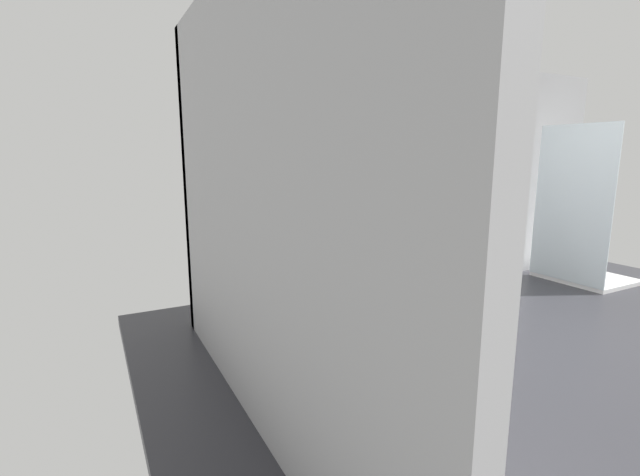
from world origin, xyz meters
The scene contains 11 objects.
ground_plane centered at (0.00, 0.00, -0.05)m, with size 6.70×4.61×0.10m, color #2D2D33.
wall_back centered at (-0.02, 1.64, 1.32)m, with size 5.50×0.57×2.63m.
wall_left centered at (-2.69, 0.00, 1.32)m, with size 0.12×3.41×2.63m, color #A8A8AA.
bath_mat centered at (-2.19, 0.77, 0.01)m, with size 0.68×0.44×0.01m, color slate.
vanity_sink_left centered at (-2.19, 1.37, 0.39)m, with size 0.75×0.50×0.73m.
tap_on_left_sink centered at (-2.19, 1.56, 0.80)m, with size 0.03×0.13×0.11m.
toilet centered at (-1.25, 1.38, 0.38)m, with size 0.48×0.63×1.00m.
toothbrush_cup centered at (-2.48, 1.54, 0.79)m, with size 0.07×0.07×0.20m.
soap_dispenser centered at (-1.88, 1.55, 0.80)m, with size 0.06×0.06×0.17m.
folded_hand_towel centered at (-2.23, 1.22, 0.75)m, with size 0.22×0.16×0.04m, color gray.
shower_tray centered at (1.92, 0.93, 0.42)m, with size 0.90×0.97×1.95m.
Camera 1 is at (-3.51, -2.36, 1.58)m, focal length 24.79 mm.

